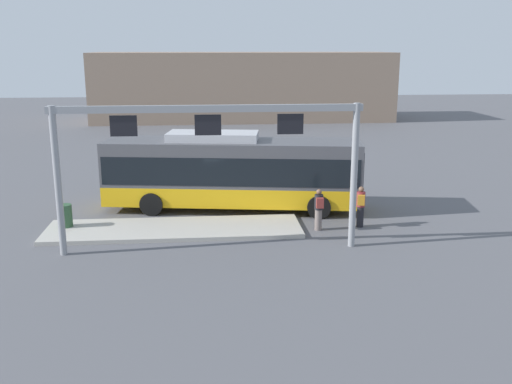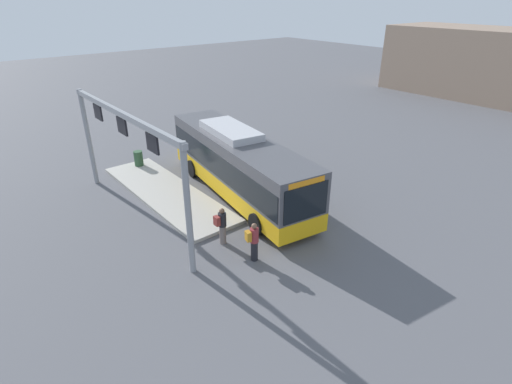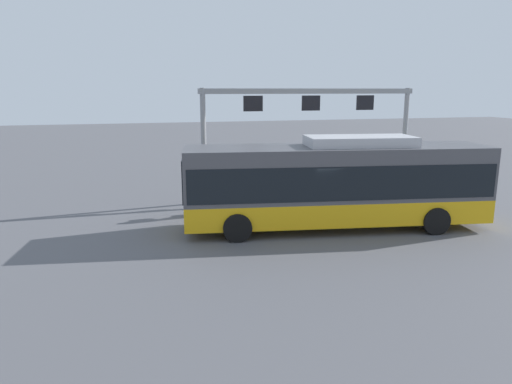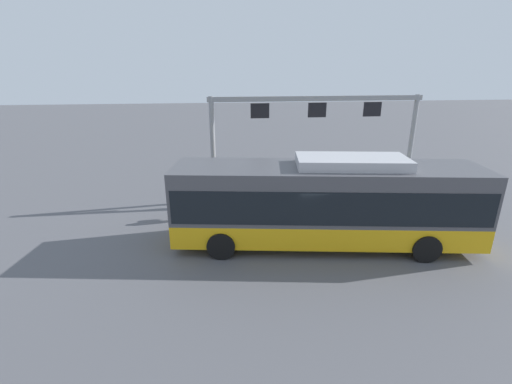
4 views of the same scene
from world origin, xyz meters
The scene contains 8 objects.
ground_plane centered at (0.00, 0.00, 0.00)m, with size 120.00×120.00×0.00m, color #56565B.
platform_curb centered at (-2.46, -2.96, 0.08)m, with size 10.00×2.80×0.16m, color #B2ADA3.
bus_main centered at (-0.01, 0.00, 1.81)m, with size 11.43×4.14×3.46m.
person_boarding centered at (4.99, -3.08, 0.89)m, with size 0.42×0.58×1.67m.
person_waiting_near centered at (3.23, -3.35, 0.89)m, with size 0.35×0.53×1.67m.
platform_sign_gantry centered at (-1.05, -5.30, 3.82)m, with size 10.66×0.24×5.20m.
station_building centered at (2.59, 32.62, 3.25)m, with size 28.74×8.00×6.50m, color gray.
trash_bin centered at (-6.71, -2.52, 0.61)m, with size 0.52×0.52×0.90m, color #2D5133.
Camera 1 is at (-1.13, -24.94, 7.10)m, focal length 40.60 mm.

